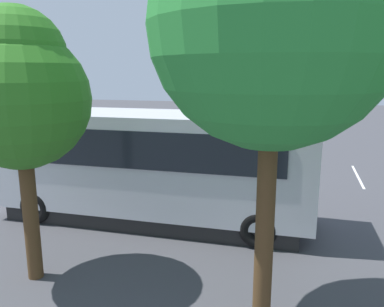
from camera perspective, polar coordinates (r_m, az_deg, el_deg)
The scene contains 16 objects.
ground_plane at distance 16.53m, azimuth 2.74°, elevation -3.48°, with size 80.00×80.00×0.00m, color #424247.
tour_bus at distance 11.49m, azimuth -5.99°, elevation -2.03°, with size 9.31×2.58×3.25m.
spectator_far_left at distance 13.81m, azimuth 4.68°, elevation -1.96°, with size 0.58×0.34×1.82m.
spectator_left at distance 13.61m, azimuth 0.19°, elevation -2.38°, with size 0.57×0.32×1.73m.
spectator_centre at distance 14.23m, azimuth -2.58°, elevation -1.48°, with size 0.58×0.37×1.82m.
spectator_right at distance 14.24m, azimuth -6.72°, elevation -1.94°, with size 0.58×0.34×1.69m.
parked_motorcycle_silver at distance 13.82m, azimuth -7.63°, elevation -4.63°, with size 2.05×0.58×0.99m.
stunt_motorcycle at distance 18.45m, azimuth 0.16°, elevation 1.26°, with size 1.92×1.11×1.56m.
traffic_cone at distance 18.03m, azimuth 7.17°, elevation -1.25°, with size 0.34×0.34×0.63m.
tree_centre at distance 6.34m, azimuth 12.04°, elevation 20.75°, with size 3.89×3.89×7.66m.
tree_right at distance 8.48m, azimuth -24.19°, elevation 8.54°, with size 2.80×2.80×5.70m.
bay_line_a at distance 18.09m, azimuth 23.27°, elevation -3.10°, with size 0.18×3.84×0.01m.
bay_line_b at distance 17.86m, azimuth 14.42°, elevation -2.66°, with size 0.18×3.72×0.01m.
bay_line_c at distance 18.07m, azimuth 5.57°, elevation -2.16°, with size 0.18×3.93×0.01m.
bay_line_d at distance 18.69m, azimuth -2.88°, elevation -1.64°, with size 0.18×4.11×0.01m.
bay_line_e at distance 19.69m, azimuth -10.62°, elevation -1.12°, with size 0.17×3.62×0.01m.
Camera 1 is at (-3.27, 15.59, 4.43)m, focal length 36.12 mm.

